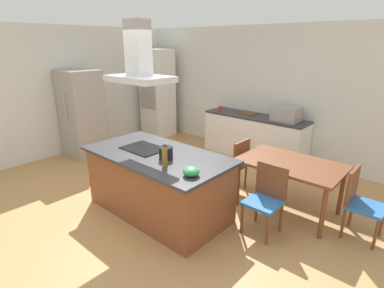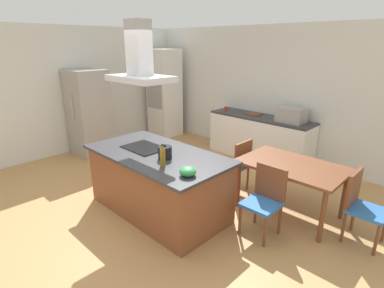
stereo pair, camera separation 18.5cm
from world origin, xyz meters
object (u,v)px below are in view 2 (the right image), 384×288
object	(u,v)px
chair_facing_island	(265,196)
chair_at_right_end	(361,203)
coffee_mug_red	(226,109)
wall_oven_stack	(164,93)
olive_oil_bottle	(163,157)
range_hood	(140,62)
countertop_microwave	(291,115)
refrigerator	(89,113)
cooktop	(144,148)
cutting_board	(253,114)
mixing_bowl	(188,171)
tea_kettle	(165,152)
chair_at_left_end	(237,163)
dining_table	(292,170)

from	to	relation	value
chair_facing_island	chair_at_right_end	bearing A→B (deg)	36.01
coffee_mug_red	wall_oven_stack	world-z (taller)	wall_oven_stack
olive_oil_bottle	range_hood	size ratio (longest dim) A/B	0.31
countertop_microwave	refrigerator	distance (m)	4.20
cooktop	chair_at_right_end	distance (m)	2.90
countertop_microwave	wall_oven_stack	world-z (taller)	wall_oven_stack
cutting_board	chair_facing_island	distance (m)	2.92
olive_oil_bottle	chair_at_right_end	world-z (taller)	olive_oil_bottle
mixing_bowl	olive_oil_bottle	bearing A→B (deg)	-178.01
countertop_microwave	cutting_board	distance (m)	0.89
refrigerator	mixing_bowl	bearing A→B (deg)	-11.67
chair_facing_island	coffee_mug_red	bearing A→B (deg)	137.20
countertop_microwave	cutting_board	xyz separation A→B (m)	(-0.88, 0.05, -0.13)
tea_kettle	coffee_mug_red	bearing A→B (deg)	113.63
chair_at_left_end	refrigerator	bearing A→B (deg)	-168.19
cooktop	dining_table	size ratio (longest dim) A/B	0.43
cooktop	chair_facing_island	world-z (taller)	cooktop
coffee_mug_red	cutting_board	size ratio (longest dim) A/B	0.26
wall_oven_stack	dining_table	bearing A→B (deg)	-17.79
dining_table	range_hood	xyz separation A→B (m)	(-1.66, -1.27, 1.43)
cutting_board	range_hood	xyz separation A→B (m)	(0.07, -2.93, 1.19)
chair_at_right_end	chair_facing_island	size ratio (longest dim) A/B	1.00
countertop_microwave	tea_kettle	bearing A→B (deg)	-95.43
tea_kettle	range_hood	xyz separation A→B (m)	(-0.53, 0.06, 1.12)
tea_kettle	cutting_board	bearing A→B (deg)	101.33
chair_at_right_end	range_hood	world-z (taller)	range_hood
dining_table	range_hood	size ratio (longest dim) A/B	1.56
coffee_mug_red	chair_at_right_end	xyz separation A→B (m)	(3.31, -1.55, -0.44)
countertop_microwave	dining_table	xyz separation A→B (m)	(0.86, -1.61, -0.37)
countertop_microwave	range_hood	distance (m)	3.17
wall_oven_stack	chair_at_left_end	bearing A→B (deg)	-22.21
countertop_microwave	refrigerator	size ratio (longest dim) A/B	0.27
dining_table	wall_oven_stack	bearing A→B (deg)	162.21
countertop_microwave	chair_facing_island	size ratio (longest dim) A/B	0.56
cooktop	chair_at_right_end	world-z (taller)	cooktop
wall_oven_stack	refrigerator	size ratio (longest dim) A/B	1.21
coffee_mug_red	chair_at_left_end	bearing A→B (deg)	-46.37
mixing_bowl	countertop_microwave	xyz separation A→B (m)	(-0.32, 3.11, 0.09)
countertop_microwave	refrigerator	world-z (taller)	refrigerator
cutting_board	chair_at_left_end	size ratio (longest dim) A/B	0.38
refrigerator	range_hood	distance (m)	3.00
dining_table	chair_at_right_end	distance (m)	0.93
cooktop	mixing_bowl	bearing A→B (deg)	-11.75
cooktop	cutting_board	bearing A→B (deg)	91.40
coffee_mug_red	range_hood	world-z (taller)	range_hood
countertop_microwave	cutting_board	bearing A→B (deg)	176.74
mixing_bowl	range_hood	size ratio (longest dim) A/B	0.22
tea_kettle	countertop_microwave	distance (m)	2.95
chair_at_right_end	dining_table	bearing A→B (deg)	180.00
refrigerator	range_hood	bearing A→B (deg)	-11.63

